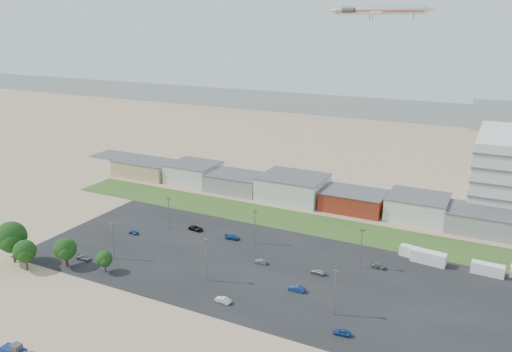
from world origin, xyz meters
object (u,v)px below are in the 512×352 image
Objects in this scene: parked_car_8 at (379,266)px; parked_car_12 at (318,272)px; tree_far_left at (12,240)px; parked_car_10 at (84,257)px; parked_car_1 at (297,288)px; box_trailer_a at (414,253)px; telehandler at (14,351)px; parked_car_6 at (232,237)px; parked_car_13 at (223,300)px; parked_car_5 at (133,232)px; airliner at (379,10)px; parked_car_2 at (342,332)px; parked_car_7 at (261,261)px; parked_car_9 at (196,228)px.

parked_car_12 is at bearing 133.26° from parked_car_8.
tree_far_left is 2.84× the size of parked_car_10.
parked_car_1 reaches higher than parked_car_12.
box_trailer_a is at bearing 143.68° from parked_car_1.
telehandler is 1.82× the size of parked_car_6.
tree_far_left is at bearing -78.75° from parked_car_13.
parked_car_12 is (56.46, 1.35, 0.00)m from parked_car_5.
airliner is 11.02× the size of parked_car_8.
parked_car_2 is 1.10× the size of parked_car_5.
parked_car_7 is (13.86, -9.80, -0.08)m from parked_car_6.
parked_car_9 is at bearing 81.08° from parked_car_6.
airliner is at bearing 155.96° from parked_car_5.
box_trailer_a is at bearing 141.44° from parked_car_12.
box_trailer_a is 12.21m from parked_car_8.
airliner is 9.14× the size of parked_car_6.
airliner is 108.27m from parked_car_7.
parked_car_2 is 25.22m from parked_car_12.
airliner is 102.02m from parked_car_6.
telehandler is 2.50× the size of parked_car_5.
parked_car_2 is 62.61m from parked_car_9.
telehandler is at bearing 147.75° from parked_car_8.
parked_car_2 is at bearing 94.45° from parked_car_13.
parked_car_8 is at bearing 143.23° from parked_car_1.
telehandler is 1.82× the size of parked_car_10.
parked_car_1 is 1.10× the size of parked_car_8.
parked_car_6 is at bearing 113.22° from parked_car_5.
box_trailer_a is at bearing 28.10° from tree_far_left.
parked_car_10 is at bearing 157.82° from parked_car_9.
telehandler is 64.96m from parked_car_6.
parked_car_12 is (57.06, 20.17, -0.09)m from parked_car_10.
parked_car_1 is at bearing 15.21° from tree_far_left.
parked_car_9 is at bearing -113.57° from parked_car_7.
parked_car_12 is (72.04, 29.17, -5.70)m from tree_far_left.
parked_car_2 is 27.19m from parked_car_13.
telehandler reaches higher than parked_car_10.
telehandler is at bearing -40.11° from parked_car_1.
parked_car_8 is at bearing 109.63° from parked_car_7.
parked_car_6 is (-41.74, 30.08, 0.04)m from parked_car_2.
parked_car_12 is at bearing -153.30° from parked_car_2.
parked_car_1 is at bearing -115.56° from box_trailer_a.
airliner reaches higher than tree_far_left.
parked_car_7 is 0.74× the size of parked_car_9.
telehandler is at bearing -28.55° from parked_car_12.
parked_car_13 is (-14.21, -21.83, 0.08)m from parked_car_12.
box_trailer_a is 53.61m from parked_car_13.
parked_car_7 is at bearing -105.69° from parked_car_9.
parked_car_8 reaches higher than parked_car_2.
parked_car_6 is (-18.64, -78.18, -62.84)m from airliner.
parked_car_13 is at bearing 67.86° from parked_car_5.
telehandler reaches higher than parked_car_5.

